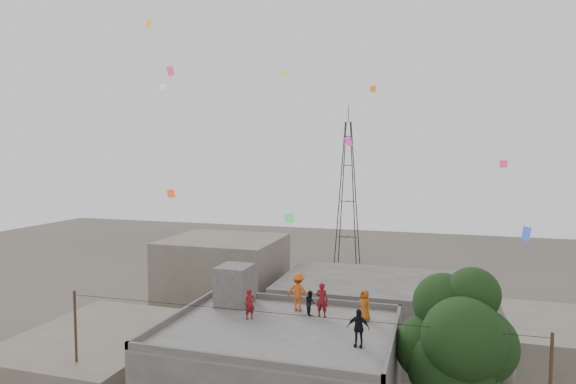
% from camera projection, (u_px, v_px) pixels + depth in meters
% --- Properties ---
extents(parapet, '(10.00, 8.00, 0.30)m').
position_uv_depth(parapet, '(279.00, 325.00, 21.05)').
color(parapet, '#4A4745').
rests_on(parapet, main_building).
extents(stair_head_box, '(1.60, 1.80, 2.00)m').
position_uv_depth(stair_head_box, '(235.00, 285.00, 24.40)').
color(stair_head_box, '#4A4745').
rests_on(stair_head_box, main_building).
extents(neighbor_west, '(8.00, 10.00, 4.00)m').
position_uv_depth(neighbor_west, '(100.00, 368.00, 26.47)').
color(neighbor_west, '#625C4D').
rests_on(neighbor_west, ground).
extents(neighbor_north, '(12.00, 9.00, 5.00)m').
position_uv_depth(neighbor_north, '(367.00, 314.00, 34.08)').
color(neighbor_north, '#4A4745').
rests_on(neighbor_north, ground).
extents(neighbor_northwest, '(9.00, 8.00, 7.00)m').
position_uv_depth(neighbor_northwest, '(224.00, 280.00, 39.42)').
color(neighbor_northwest, '#625C4D').
rests_on(neighbor_northwest, ground).
extents(neighbor_east, '(7.00, 8.00, 4.40)m').
position_uv_depth(neighbor_east, '(573.00, 362.00, 26.79)').
color(neighbor_east, '#625C4D').
rests_on(neighbor_east, ground).
extents(tree, '(4.90, 4.60, 9.10)m').
position_uv_depth(tree, '(456.00, 342.00, 19.47)').
color(tree, black).
rests_on(tree, ground).
extents(transmission_tower, '(2.97, 2.97, 20.01)m').
position_uv_depth(transmission_tower, '(348.00, 194.00, 60.16)').
color(transmission_tower, black).
rests_on(transmission_tower, ground).
extents(person_red_adult, '(0.62, 0.44, 1.61)m').
position_uv_depth(person_red_adult, '(322.00, 300.00, 22.55)').
color(person_red_adult, maroon).
rests_on(person_red_adult, main_building).
extents(person_orange_child, '(0.83, 0.79, 1.44)m').
position_uv_depth(person_orange_child, '(365.00, 305.00, 21.99)').
color(person_orange_child, '#A84E13').
rests_on(person_orange_child, main_building).
extents(person_dark_child, '(0.67, 0.71, 1.16)m').
position_uv_depth(person_dark_child, '(310.00, 303.00, 22.84)').
color(person_dark_child, black).
rests_on(person_dark_child, main_building).
extents(person_dark_adult, '(0.90, 0.41, 1.51)m').
position_uv_depth(person_dark_adult, '(358.00, 328.00, 18.97)').
color(person_dark_adult, black).
rests_on(person_dark_adult, main_building).
extents(person_orange_adult, '(1.25, 0.78, 1.86)m').
position_uv_depth(person_orange_adult, '(298.00, 292.00, 23.45)').
color(person_orange_adult, '#C55316').
rests_on(person_orange_adult, main_building).
extents(person_red_child, '(0.60, 0.60, 1.41)m').
position_uv_depth(person_red_child, '(250.00, 304.00, 22.20)').
color(person_red_child, maroon).
rests_on(person_red_child, main_building).
extents(kites, '(20.25, 19.34, 9.37)m').
position_uv_depth(kites, '(312.00, 130.00, 25.97)').
color(kites, '#F74A1A').
rests_on(kites, ground).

